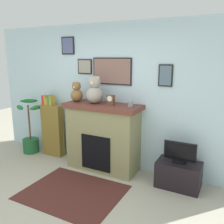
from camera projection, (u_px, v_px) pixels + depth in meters
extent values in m
plane|color=#ADA693|center=(35.00, 219.00, 3.08)|extent=(12.00, 12.00, 0.00)
cube|color=silver|center=(109.00, 96.00, 4.52)|extent=(5.20, 0.12, 2.60)
cube|color=black|center=(112.00, 71.00, 4.31)|extent=(0.76, 0.02, 0.47)
cube|color=#825E54|center=(112.00, 71.00, 4.30)|extent=(0.72, 0.00, 0.43)
cube|color=black|center=(68.00, 46.00, 4.64)|extent=(0.29, 0.02, 0.33)
cube|color=slate|center=(68.00, 46.00, 4.63)|extent=(0.25, 0.00, 0.29)
cube|color=black|center=(166.00, 75.00, 3.88)|extent=(0.23, 0.02, 0.35)
cube|color=slate|center=(165.00, 76.00, 3.88)|extent=(0.19, 0.00, 0.31)
cube|color=black|center=(85.00, 67.00, 4.55)|extent=(0.30, 0.02, 0.27)
cube|color=gray|center=(84.00, 67.00, 4.54)|extent=(0.26, 0.00, 0.23)
cube|color=#888358|center=(103.00, 139.00, 4.39)|extent=(1.26, 0.53, 1.13)
cube|color=brown|center=(103.00, 106.00, 4.25)|extent=(1.38, 0.59, 0.08)
cube|color=black|center=(96.00, 153.00, 4.19)|extent=(0.57, 0.02, 0.62)
cube|color=brown|center=(53.00, 130.00, 5.00)|extent=(0.46, 0.16, 1.06)
cube|color=#B72D36|center=(45.00, 100.00, 4.94)|extent=(0.05, 0.13, 0.19)
cube|color=gold|center=(47.00, 100.00, 4.91)|extent=(0.03, 0.13, 0.20)
cube|color=#BA8F2B|center=(48.00, 101.00, 4.90)|extent=(0.04, 0.13, 0.16)
cube|color=#3B7C45|center=(50.00, 100.00, 4.87)|extent=(0.05, 0.13, 0.20)
cube|color=gold|center=(52.00, 100.00, 4.85)|extent=(0.03, 0.13, 0.19)
cylinder|color=#1E592D|center=(31.00, 145.00, 5.24)|extent=(0.34, 0.34, 0.29)
cylinder|color=brown|center=(29.00, 122.00, 5.12)|extent=(0.04, 0.04, 0.74)
ellipsoid|color=#257234|center=(36.00, 108.00, 4.95)|extent=(0.11, 0.36, 0.08)
ellipsoid|color=#1A6B2B|center=(29.00, 101.00, 5.14)|extent=(0.35, 0.29, 0.08)
ellipsoid|color=#19712D|center=(20.00, 107.00, 4.96)|extent=(0.36, 0.27, 0.08)
cube|color=black|center=(178.00, 175.00, 3.81)|extent=(0.67, 0.40, 0.41)
cube|color=black|center=(179.00, 161.00, 3.76)|extent=(0.20, 0.14, 0.04)
cube|color=black|center=(180.00, 151.00, 3.73)|extent=(0.49, 0.03, 0.29)
cube|color=black|center=(180.00, 152.00, 3.71)|extent=(0.45, 0.00, 0.25)
cube|color=#4B231E|center=(73.00, 192.00, 3.69)|extent=(1.46, 1.16, 0.01)
cylinder|color=gray|center=(131.00, 104.00, 3.97)|extent=(0.09, 0.09, 0.10)
cube|color=brown|center=(111.00, 100.00, 4.13)|extent=(0.12, 0.08, 0.17)
cylinder|color=white|center=(110.00, 99.00, 4.09)|extent=(0.10, 0.01, 0.10)
sphere|color=brown|center=(77.00, 95.00, 4.44)|extent=(0.22, 0.22, 0.22)
sphere|color=brown|center=(76.00, 86.00, 4.40)|extent=(0.16, 0.16, 0.16)
sphere|color=brown|center=(74.00, 83.00, 4.42)|extent=(0.06, 0.06, 0.06)
sphere|color=brown|center=(79.00, 84.00, 4.37)|extent=(0.06, 0.06, 0.06)
sphere|color=beige|center=(74.00, 87.00, 4.35)|extent=(0.05, 0.05, 0.05)
sphere|color=#A39B90|center=(95.00, 95.00, 4.26)|extent=(0.30, 0.30, 0.30)
sphere|color=#A39B90|center=(94.00, 82.00, 4.21)|extent=(0.22, 0.22, 0.22)
sphere|color=#A39B90|center=(91.00, 78.00, 4.23)|extent=(0.08, 0.08, 0.08)
sphere|color=#A39B90|center=(98.00, 78.00, 4.16)|extent=(0.08, 0.08, 0.08)
sphere|color=beige|center=(92.00, 83.00, 4.14)|extent=(0.06, 0.06, 0.06)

